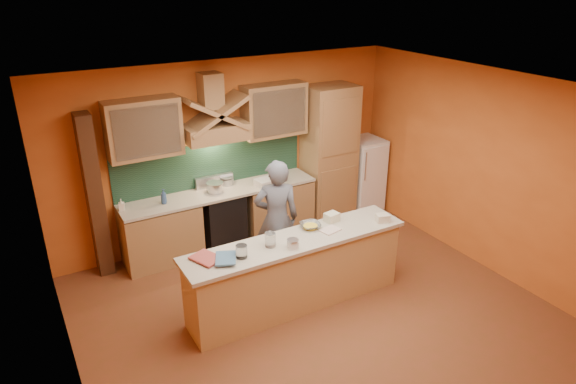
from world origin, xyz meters
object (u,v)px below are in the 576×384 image
person (277,219)px  mixing_bowl (310,226)px  fridge (363,175)px  stove (222,219)px  kitchen_scale (293,245)px

person → mixing_bowl: person is taller
person → fridge: bearing=-134.3°
fridge → mixing_bowl: fridge is taller
stove → fridge: fridge is taller
fridge → person: 2.60m
fridge → mixing_bowl: (-2.20, -1.73, 0.33)m
fridge → mixing_bowl: bearing=-141.7°
fridge → person: (-2.35, -1.11, 0.19)m
stove → person: size_ratio=0.53×
kitchen_scale → fridge: bearing=48.3°
person → kitchen_scale: bearing=92.8°
stove → person: person is taller
stove → mixing_bowl: 1.88m
fridge → mixing_bowl: 2.82m
stove → kitchen_scale: size_ratio=8.18×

